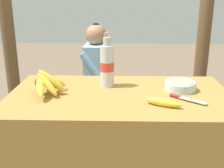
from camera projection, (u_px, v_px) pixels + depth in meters
name	position (u px, v px, depth m)	size (l,w,h in m)	color
market_counter	(119.00, 152.00, 1.67)	(1.24, 0.70, 0.74)	olive
banana_bunch_ripe	(47.00, 82.00, 1.53)	(0.18, 0.29, 0.15)	#4C381E
serving_bowl	(180.00, 85.00, 1.61)	(0.18, 0.18, 0.05)	silver
water_bottle	(107.00, 65.00, 1.65)	(0.08, 0.08, 0.32)	silver
loose_banana_front	(163.00, 102.00, 1.38)	(0.18, 0.11, 0.04)	gold
knife	(182.00, 98.00, 1.47)	(0.17, 0.15, 0.02)	#BCBCC1
wooden_bench	(103.00, 96.00, 2.72)	(1.54, 0.32, 0.38)	brown
seated_vendor	(92.00, 71.00, 2.61)	(0.41, 0.40, 1.03)	#564C60
banana_bunch_green	(151.00, 85.00, 2.67)	(0.17, 0.30, 0.12)	#4C381E
support_post_near	(5.00, 5.00, 2.90)	(0.14, 0.14, 2.32)	brown
support_post_far	(207.00, 5.00, 2.85)	(0.14, 0.14, 2.32)	brown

